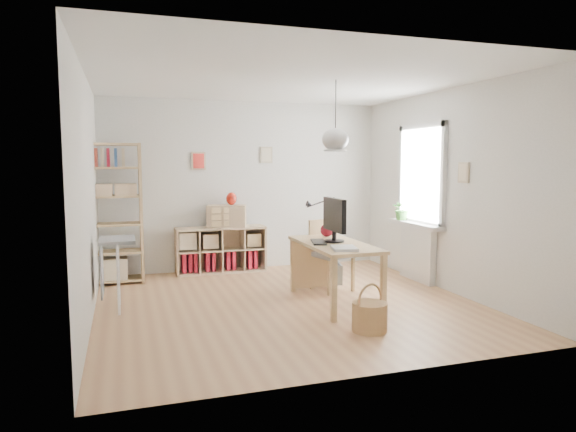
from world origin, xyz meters
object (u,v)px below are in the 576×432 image
object	(u,v)px
chair	(329,250)
tall_bookshelf	(113,208)
cube_shelf	(219,253)
monitor	(334,217)
storage_chest	(322,269)
drawer_chest	(227,216)
desk	(334,250)

from	to	relation	value
chair	tall_bookshelf	bearing A→B (deg)	140.39
cube_shelf	monitor	bearing A→B (deg)	-64.17
storage_chest	monitor	distance (m)	1.38
chair	storage_chest	xyz separation A→B (m)	(0.07, 0.45, -0.36)
storage_chest	monitor	size ratio (longest dim) A/B	1.16
cube_shelf	storage_chest	world-z (taller)	cube_shelf
tall_bookshelf	monitor	world-z (taller)	tall_bookshelf
storage_chest	drawer_chest	world-z (taller)	drawer_chest
storage_chest	drawer_chest	size ratio (longest dim) A/B	1.21
storage_chest	cube_shelf	bearing A→B (deg)	153.86
desk	chair	size ratio (longest dim) A/B	1.58
cube_shelf	drawer_chest	xyz separation A→B (m)	(0.12, -0.04, 0.59)
drawer_chest	storage_chest	bearing A→B (deg)	-25.14
chair	monitor	world-z (taller)	monitor
tall_bookshelf	chair	distance (m)	3.13
chair	drawer_chest	world-z (taller)	drawer_chest
tall_bookshelf	storage_chest	world-z (taller)	tall_bookshelf
cube_shelf	desk	bearing A→B (deg)	-65.39
chair	storage_chest	size ratio (longest dim) A/B	1.31
monitor	tall_bookshelf	bearing A→B (deg)	145.48
drawer_chest	chair	bearing A→B (deg)	-36.66
tall_bookshelf	drawer_chest	size ratio (longest dim) A/B	3.35
monitor	drawer_chest	world-z (taller)	monitor
tall_bookshelf	monitor	size ratio (longest dim) A/B	3.21
chair	cube_shelf	bearing A→B (deg)	113.22
cube_shelf	monitor	distance (m)	2.52
desk	drawer_chest	xyz separation A→B (m)	(-0.90, 2.19, 0.23)
cube_shelf	monitor	size ratio (longest dim) A/B	2.25
cube_shelf	chair	size ratio (longest dim) A/B	1.47
monitor	cube_shelf	bearing A→B (deg)	117.09
cube_shelf	chair	world-z (taller)	chair
cube_shelf	storage_chest	xyz separation A→B (m)	(1.30, -1.13, -0.11)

